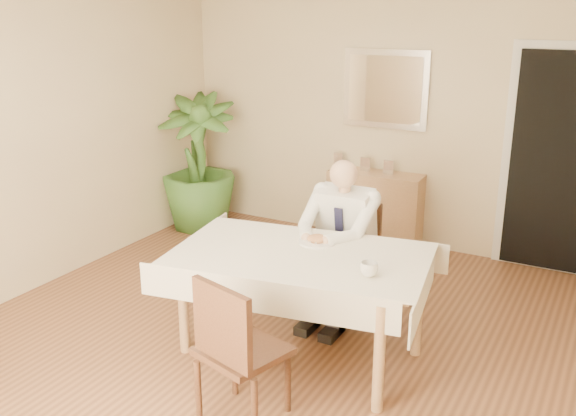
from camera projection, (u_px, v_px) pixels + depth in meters
The scene contains 17 objects.
room at pixel (262, 171), 4.19m from camera, with size 5.00×5.02×2.60m.
doorway at pixel (558, 164), 5.63m from camera, with size 0.96×0.07×2.10m.
mirror at pixel (385, 89), 6.21m from camera, with size 0.86×0.04×0.76m.
dining_table at pixel (300, 265), 4.31m from camera, with size 1.87×1.28×0.75m.
chair_far at pixel (351, 249), 5.11m from camera, with size 0.42×0.42×0.85m.
chair_near at pixel (235, 346), 3.57m from camera, with size 0.54×0.55×0.93m.
seated_man at pixel (337, 235), 4.80m from camera, with size 0.48×0.72×1.24m.
plate at pixel (317, 242), 4.47m from camera, with size 0.26×0.26×0.02m, color white.
food at pixel (317, 239), 4.46m from camera, with size 0.14×0.14×0.06m, color #966038.
knife at pixel (319, 243), 4.40m from camera, with size 0.01×0.01×0.13m, color silver.
fork at pixel (308, 241), 4.43m from camera, with size 0.01×0.01×0.13m, color silver.
coffee_mug at pixel (369, 269), 3.92m from camera, with size 0.11×0.11×0.09m, color white.
sideboard at pixel (375, 209), 6.45m from camera, with size 0.93×0.32×0.75m, color tan.
photo_frame_left at pixel (338, 159), 6.57m from camera, with size 0.10×0.02×0.14m, color silver.
photo_frame_center at pixel (365, 164), 6.38m from camera, with size 0.10×0.02×0.14m, color silver.
photo_frame_right at pixel (389, 167), 6.26m from camera, with size 0.10×0.02×0.14m, color silver.
potted_palm at pixel (198, 162), 6.84m from camera, with size 0.81×0.81×1.45m, color #345D22.
Camera 1 is at (2.09, -3.48, 2.35)m, focal length 40.00 mm.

